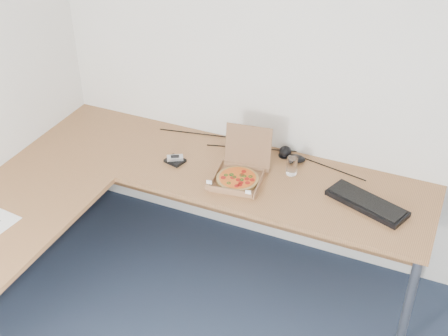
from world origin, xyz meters
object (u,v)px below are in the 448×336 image
at_px(keyboard, 367,203).
at_px(wallet, 175,161).
at_px(pizza_box, 239,176).
at_px(drinking_glass, 292,166).
at_px(desk, 142,198).

distance_m(keyboard, wallet, 1.17).
relative_size(pizza_box, drinking_glass, 2.89).
distance_m(drinking_glass, wallet, 0.71).
distance_m(desk, wallet, 0.37).
bearing_deg(wallet, pizza_box, 10.91).
height_order(keyboard, wallet, keyboard).
bearing_deg(pizza_box, desk, -150.71).
relative_size(desk, pizza_box, 7.78).
distance_m(desk, keyboard, 1.26).
distance_m(drinking_glass, keyboard, 0.50).
xyz_separation_m(desk, pizza_box, (0.45, 0.35, 0.06)).
relative_size(desk, keyboard, 5.51).
xyz_separation_m(desk, keyboard, (1.19, 0.41, 0.04)).
xyz_separation_m(pizza_box, keyboard, (0.74, 0.06, -0.02)).
relative_size(pizza_box, keyboard, 0.71).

